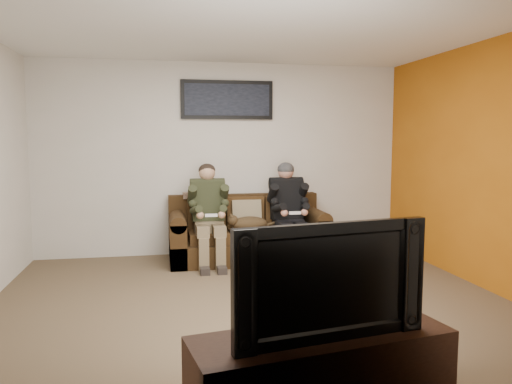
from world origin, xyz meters
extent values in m
plane|color=brown|center=(0.00, 0.00, 0.00)|extent=(5.00, 5.00, 0.00)
plane|color=silver|center=(0.00, 0.00, 2.60)|extent=(5.00, 5.00, 0.00)
plane|color=beige|center=(0.00, 2.25, 1.30)|extent=(5.00, 0.00, 5.00)
plane|color=beige|center=(0.00, -2.25, 1.30)|extent=(5.00, 0.00, 5.00)
plane|color=beige|center=(2.50, 0.00, 1.30)|extent=(0.00, 4.50, 4.50)
plane|color=#AB5B11|center=(2.49, 0.00, 1.30)|extent=(0.00, 4.50, 4.50)
cube|color=#31200E|center=(0.26, 1.75, 0.14)|extent=(2.02, 0.87, 0.28)
cube|color=#31200E|center=(0.26, 2.09, 0.55)|extent=(2.02, 0.18, 0.55)
cube|color=#31200E|center=(-0.65, 1.75, 0.28)|extent=(0.20, 0.87, 0.55)
cube|color=#31200E|center=(1.17, 1.75, 0.28)|extent=(0.20, 0.87, 0.55)
cylinder|color=#31200E|center=(-0.65, 1.75, 0.55)|extent=(0.20, 0.87, 0.20)
cylinder|color=#31200E|center=(1.17, 1.75, 0.55)|extent=(0.20, 0.87, 0.20)
cube|color=#3F2913|center=(-0.26, 1.70, 0.34)|extent=(0.50, 0.55, 0.13)
cube|color=#3F2913|center=(-0.26, 1.97, 0.61)|extent=(0.50, 0.13, 0.40)
cube|color=#3F2913|center=(0.26, 1.70, 0.34)|extent=(0.50, 0.55, 0.13)
cube|color=#3F2913|center=(0.26, 1.97, 0.61)|extent=(0.50, 0.13, 0.40)
cube|color=#3F2913|center=(0.78, 1.70, 0.34)|extent=(0.50, 0.55, 0.13)
cube|color=#3F2913|center=(0.78, 1.97, 0.61)|extent=(0.50, 0.13, 0.40)
cube|color=#847356|center=(0.26, 1.86, 0.59)|extent=(0.39, 0.18, 0.38)
cube|color=gray|center=(-0.35, 2.08, 0.83)|extent=(0.41, 0.20, 0.07)
cube|color=#79684B|center=(-0.26, 1.68, 0.47)|extent=(0.36, 0.30, 0.14)
cube|color=#282C1A|center=(-0.26, 1.78, 0.77)|extent=(0.40, 0.30, 0.53)
cylinder|color=#282C1A|center=(-0.26, 1.80, 0.98)|extent=(0.44, 0.18, 0.18)
sphere|color=tan|center=(-0.26, 1.82, 1.14)|extent=(0.21, 0.21, 0.21)
cube|color=#79684B|center=(-0.36, 1.48, 0.46)|extent=(0.15, 0.42, 0.13)
cube|color=#79684B|center=(-0.16, 1.48, 0.46)|extent=(0.15, 0.42, 0.13)
cube|color=#79684B|center=(-0.36, 1.28, 0.20)|extent=(0.12, 0.13, 0.40)
cube|color=#79684B|center=(-0.16, 1.28, 0.20)|extent=(0.12, 0.13, 0.40)
cube|color=black|center=(-0.36, 1.20, 0.04)|extent=(0.11, 0.26, 0.08)
cube|color=black|center=(-0.16, 1.20, 0.04)|extent=(0.11, 0.26, 0.08)
cylinder|color=#282C1A|center=(-0.46, 1.71, 0.87)|extent=(0.11, 0.30, 0.28)
cylinder|color=#282C1A|center=(-0.06, 1.71, 0.87)|extent=(0.11, 0.30, 0.28)
cylinder|color=#282C1A|center=(-0.43, 1.49, 0.71)|extent=(0.14, 0.32, 0.15)
cylinder|color=#282C1A|center=(-0.09, 1.49, 0.71)|extent=(0.14, 0.32, 0.15)
sphere|color=tan|center=(-0.39, 1.37, 0.66)|extent=(0.09, 0.09, 0.09)
sphere|color=tan|center=(-0.13, 1.37, 0.66)|extent=(0.09, 0.09, 0.09)
cube|color=white|center=(-0.26, 1.35, 0.66)|extent=(0.15, 0.04, 0.03)
ellipsoid|color=black|center=(-0.26, 1.83, 1.17)|extent=(0.22, 0.22, 0.17)
cube|color=black|center=(0.78, 1.68, 0.47)|extent=(0.36, 0.30, 0.14)
cube|color=black|center=(0.78, 1.78, 0.77)|extent=(0.40, 0.30, 0.53)
cylinder|color=black|center=(0.78, 1.80, 0.98)|extent=(0.44, 0.18, 0.18)
sphere|color=#AD7360|center=(0.78, 1.82, 1.14)|extent=(0.21, 0.21, 0.21)
cube|color=black|center=(0.68, 1.48, 0.46)|extent=(0.15, 0.42, 0.13)
cube|color=black|center=(0.88, 1.48, 0.46)|extent=(0.15, 0.42, 0.13)
cube|color=black|center=(0.68, 1.28, 0.20)|extent=(0.12, 0.13, 0.40)
cube|color=black|center=(0.88, 1.28, 0.20)|extent=(0.12, 0.13, 0.40)
cube|color=black|center=(0.68, 1.20, 0.04)|extent=(0.11, 0.26, 0.08)
cube|color=black|center=(0.88, 1.20, 0.04)|extent=(0.11, 0.26, 0.08)
cylinder|color=black|center=(0.58, 1.71, 0.87)|extent=(0.11, 0.30, 0.28)
cylinder|color=black|center=(0.98, 1.71, 0.87)|extent=(0.11, 0.30, 0.28)
cylinder|color=black|center=(0.61, 1.49, 0.71)|extent=(0.14, 0.32, 0.15)
cylinder|color=black|center=(0.95, 1.49, 0.71)|extent=(0.14, 0.32, 0.15)
sphere|color=#AD7360|center=(0.65, 1.37, 0.66)|extent=(0.09, 0.09, 0.09)
sphere|color=#AD7360|center=(0.91, 1.37, 0.66)|extent=(0.09, 0.09, 0.09)
cube|color=white|center=(0.78, 1.35, 0.66)|extent=(0.15, 0.04, 0.03)
ellipsoid|color=black|center=(0.78, 1.82, 1.17)|extent=(0.22, 0.22, 0.19)
ellipsoid|color=#4C371E|center=(0.25, 1.61, 0.50)|extent=(0.47, 0.26, 0.19)
sphere|color=#4C371E|center=(0.03, 1.58, 0.55)|extent=(0.14, 0.14, 0.14)
cone|color=#4C371E|center=(0.01, 1.55, 0.62)|extent=(0.04, 0.04, 0.04)
cone|color=#4C371E|center=(0.01, 1.62, 0.62)|extent=(0.04, 0.04, 0.04)
cylinder|color=#4C371E|center=(0.49, 1.66, 0.46)|extent=(0.26, 0.13, 0.08)
cube|color=black|center=(0.06, 2.22, 2.10)|extent=(1.25, 0.04, 0.52)
cube|color=black|center=(0.06, 2.19, 2.10)|extent=(1.15, 0.01, 0.42)
cube|color=black|center=(0.03, -1.95, 0.24)|extent=(1.57, 0.73, 0.48)
imported|color=black|center=(0.03, -1.95, 0.80)|extent=(1.15, 0.34, 0.66)
camera|label=1|loc=(-0.85, -4.56, 1.58)|focal=35.00mm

